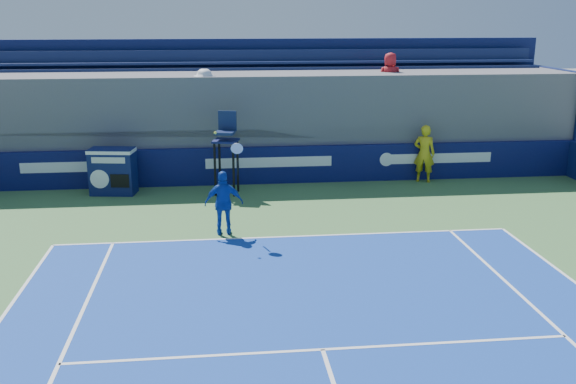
{
  "coord_description": "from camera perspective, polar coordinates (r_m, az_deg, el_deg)",
  "views": [
    {
      "loc": [
        -1.56,
        -2.73,
        5.19
      ],
      "look_at": [
        0.0,
        11.5,
        1.25
      ],
      "focal_mm": 40.0,
      "sensor_mm": 36.0,
      "label": 1
    }
  ],
  "objects": [
    {
      "name": "match_clock",
      "position": [
        19.86,
        -15.31,
        1.89
      ],
      "size": [
        1.41,
        0.91,
        1.4
      ],
      "color": "#0F184B",
      "rests_on": "ground"
    },
    {
      "name": "stadium_seating",
      "position": [
        22.19,
        -2.18,
        6.69
      ],
      "size": [
        21.0,
        4.05,
        4.4
      ],
      "color": "#525257",
      "rests_on": "ground"
    },
    {
      "name": "tennis_player",
      "position": [
        15.62,
        -5.71,
        -0.96
      ],
      "size": [
        0.96,
        0.41,
        2.57
      ],
      "color": "#1440A8",
      "rests_on": "apron"
    },
    {
      "name": "ball_person",
      "position": [
        21.01,
        12.02,
        3.37
      ],
      "size": [
        0.8,
        0.68,
        1.85
      ],
      "primitive_type": "imported",
      "rotation": [
        0.0,
        0.0,
        2.72
      ],
      "color": "gold",
      "rests_on": "apron"
    },
    {
      "name": "umpire_chair",
      "position": [
        19.13,
        -5.52,
        4.28
      ],
      "size": [
        0.85,
        0.85,
        2.48
      ],
      "color": "black",
      "rests_on": "ground"
    },
    {
      "name": "back_hoarding",
      "position": [
        20.42,
        -1.71,
        2.39
      ],
      "size": [
        20.4,
        0.21,
        1.2
      ],
      "color": "#0C1047",
      "rests_on": "ground"
    }
  ]
}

